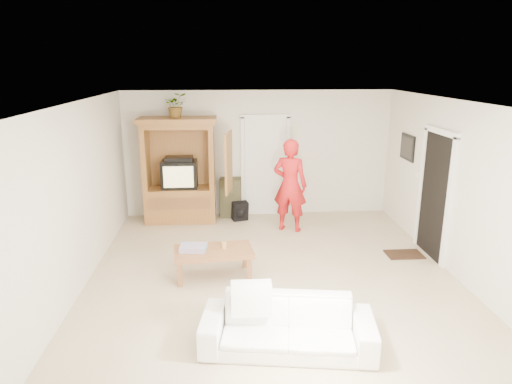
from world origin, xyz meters
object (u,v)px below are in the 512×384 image
(armoire, at_px, (181,177))
(man, at_px, (290,185))
(coffee_table, at_px, (213,253))
(sofa, at_px, (288,326))

(armoire, bearing_deg, man, -18.68)
(man, height_order, coffee_table, man)
(man, height_order, sofa, man)
(armoire, distance_m, man, 2.23)
(armoire, relative_size, sofa, 1.10)
(man, bearing_deg, sofa, 104.15)
(sofa, bearing_deg, armoire, 117.19)
(armoire, height_order, coffee_table, armoire)
(coffee_table, bearing_deg, sofa, -71.43)
(armoire, bearing_deg, coffee_table, -75.32)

